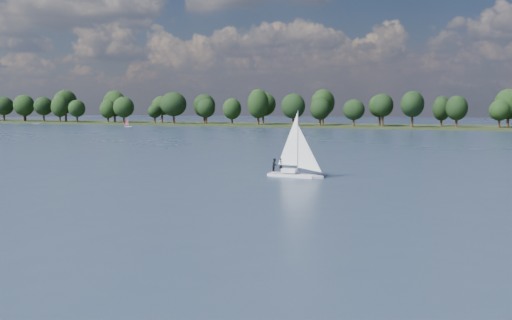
{
  "coord_description": "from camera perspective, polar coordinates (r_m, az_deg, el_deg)",
  "views": [
    {
      "loc": [
        17.95,
        -18.05,
        8.13
      ],
      "look_at": [
        -6.63,
        36.95,
        2.5
      ],
      "focal_mm": 40.0,
      "sensor_mm": 36.0,
      "label": 1
    }
  ],
  "objects": [
    {
      "name": "ground",
      "position": [
        119.68,
        15.4,
        1.25
      ],
      "size": [
        700.0,
        700.0,
        0.0
      ],
      "primitive_type": "plane",
      "color": "#233342",
      "rests_on": "ground"
    },
    {
      "name": "far_shore",
      "position": [
        230.89,
        19.64,
        3.01
      ],
      "size": [
        660.0,
        40.0,
        1.5
      ],
      "primitive_type": "cube",
      "color": "black",
      "rests_on": "ground"
    },
    {
      "name": "dinghy_pink",
      "position": [
        239.6,
        -12.64,
        3.52
      ],
      "size": [
        3.09,
        2.42,
        4.64
      ],
      "rotation": [
        0.0,
        0.0,
        0.51
      ],
      "color": "white",
      "rests_on": "ground"
    },
    {
      "name": "pontoon",
      "position": [
        296.67,
        -21.05,
        3.41
      ],
      "size": [
        4.29,
        2.67,
        0.5
      ],
      "primitive_type": "cube",
      "rotation": [
        0.0,
        0.0,
        0.18
      ],
      "color": "#5D6063",
      "rests_on": "ground"
    },
    {
      "name": "sailboat",
      "position": [
        66.36,
        3.67,
        0.25
      ],
      "size": [
        6.23,
        2.06,
        8.09
      ],
      "rotation": [
        0.0,
        0.0,
        -0.06
      ],
      "color": "white",
      "rests_on": "ground"
    },
    {
      "name": "treeline",
      "position": [
        226.51,
        19.11,
        5.05
      ],
      "size": [
        562.49,
        73.85,
        18.75
      ],
      "color": "black",
      "rests_on": "ground"
    }
  ]
}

